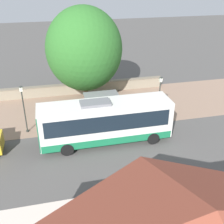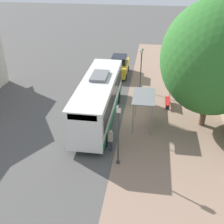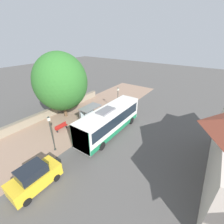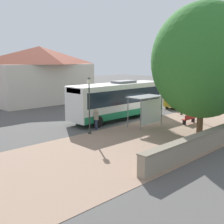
{
  "view_description": "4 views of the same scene",
  "coord_description": "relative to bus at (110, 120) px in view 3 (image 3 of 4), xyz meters",
  "views": [
    {
      "loc": [
        21.01,
        -2.93,
        12.6
      ],
      "look_at": [
        1.41,
        1.67,
        2.35
      ],
      "focal_mm": 45.0,
      "sensor_mm": 36.0,
      "label": 1
    },
    {
      "loc": [
        -2.11,
        20.81,
        12.03
      ],
      "look_at": [
        0.37,
        4.15,
        2.55
      ],
      "focal_mm": 45.0,
      "sensor_mm": 36.0,
      "label": 2
    },
    {
      "loc": [
        11.66,
        -12.31,
        11.46
      ],
      "look_at": [
        0.17,
        4.05,
        1.26
      ],
      "focal_mm": 24.0,
      "sensor_mm": 36.0,
      "label": 3
    },
    {
      "loc": [
        -16.71,
        19.74,
        5.64
      ],
      "look_at": [
        -0.02,
        3.71,
        1.33
      ],
      "focal_mm": 45.0,
      "sensor_mm": 36.0,
      "label": 4
    }
  ],
  "objects": [
    {
      "name": "bus_shelter",
      "position": [
        -3.83,
        0.42,
        0.26
      ],
      "size": [
        1.7,
        3.1,
        2.61
      ],
      "color": "slate",
      "rests_on": "ground"
    },
    {
      "name": "street_lamp_far",
      "position": [
        -3.04,
        -6.28,
        0.66
      ],
      "size": [
        0.28,
        0.28,
        4.31
      ],
      "color": "#2D332D",
      "rests_on": "ground"
    },
    {
      "name": "shade_tree",
      "position": [
        -8.39,
        -0.31,
        3.67
      ],
      "size": [
        7.57,
        7.57,
        9.74
      ],
      "color": "brown",
      "rests_on": "ground"
    },
    {
      "name": "parked_car_behind_bus",
      "position": [
        -0.43,
        -10.0,
        -0.85
      ],
      "size": [
        2.01,
        4.04,
        2.19
      ],
      "color": "gold",
      "rests_on": "ground"
    },
    {
      "name": "bench",
      "position": [
        -5.77,
        -3.25,
        -1.41
      ],
      "size": [
        0.4,
        1.83,
        0.88
      ],
      "color": "maroon",
      "rests_on": "ground"
    },
    {
      "name": "sidewalk_plaza",
      "position": [
        -6.46,
        -0.99,
        -1.89
      ],
      "size": [
        9.0,
        44.0,
        0.02
      ],
      "color": "#937560",
      "rests_on": "ground"
    },
    {
      "name": "pedestrian",
      "position": [
        -1.64,
        4.18,
        -0.88
      ],
      "size": [
        0.34,
        0.23,
        1.72
      ],
      "color": "#2D3347",
      "rests_on": "ground"
    },
    {
      "name": "ground_plane",
      "position": [
        -1.96,
        -0.99,
        -1.9
      ],
      "size": [
        120.0,
        120.0,
        0.0
      ],
      "primitive_type": "plane",
      "color": "#514F4C",
      "rests_on": "ground"
    },
    {
      "name": "stone_wall",
      "position": [
        -10.51,
        -0.99,
        -1.28
      ],
      "size": [
        0.6,
        20.0,
        1.22
      ],
      "color": "gray",
      "rests_on": "ground"
    },
    {
      "name": "street_lamp_near",
      "position": [
        -2.33,
        5.44,
        0.69
      ],
      "size": [
        0.28,
        0.28,
        4.37
      ],
      "color": "#2D332D",
      "rests_on": "ground"
    },
    {
      "name": "bus",
      "position": [
        0.0,
        0.0,
        0.0
      ],
      "size": [
        2.69,
        10.39,
        3.67
      ],
      "color": "silver",
      "rests_on": "ground"
    }
  ]
}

